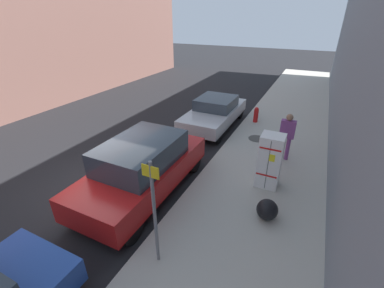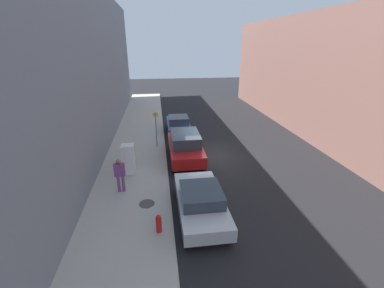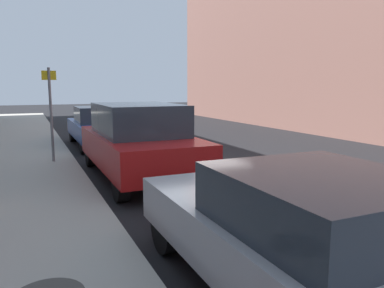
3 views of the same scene
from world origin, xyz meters
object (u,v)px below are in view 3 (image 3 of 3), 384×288
(parked_suv_red, at_px, (138,140))
(parked_hatchback_blue, at_px, (99,126))
(parked_sedan_silver, at_px, (308,238))
(street_sign_post, at_px, (51,109))

(parked_suv_red, height_order, parked_hatchback_blue, parked_suv_red)
(parked_sedan_silver, distance_m, parked_suv_red, 5.86)
(parked_suv_red, bearing_deg, parked_sedan_silver, -90.00)
(street_sign_post, distance_m, parked_hatchback_blue, 3.68)
(parked_suv_red, bearing_deg, parked_hatchback_blue, 90.00)
(street_sign_post, height_order, parked_sedan_silver, street_sign_post)
(street_sign_post, bearing_deg, parked_sedan_silver, -77.22)
(parked_hatchback_blue, bearing_deg, parked_sedan_silver, -90.00)
(street_sign_post, relative_size, parked_hatchback_blue, 0.59)
(parked_sedan_silver, xyz_separation_m, parked_hatchback_blue, (0.00, 10.99, 0.02))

